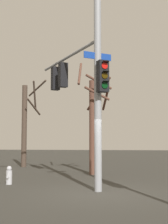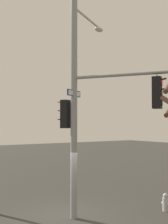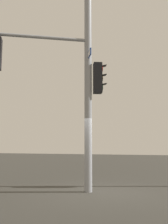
{
  "view_description": "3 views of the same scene",
  "coord_description": "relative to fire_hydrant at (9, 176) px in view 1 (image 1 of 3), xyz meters",
  "views": [
    {
      "loc": [
        10.57,
        0.61,
        1.82
      ],
      "look_at": [
        0.07,
        -0.5,
        2.72
      ],
      "focal_mm": 50.15,
      "sensor_mm": 36.0,
      "label": 1
    },
    {
      "loc": [
        -10.3,
        6.1,
        3.58
      ],
      "look_at": [
        -0.71,
        -0.32,
        4.04
      ],
      "focal_mm": 48.62,
      "sensor_mm": 36.0,
      "label": 2
    },
    {
      "loc": [
        2.92,
        -8.51,
        1.53
      ],
      "look_at": [
        -0.53,
        -0.14,
        2.73
      ],
      "focal_mm": 41.8,
      "sensor_mm": 36.0,
      "label": 3
    }
  ],
  "objects": [
    {
      "name": "bare_tree_behind_pole",
      "position": [
        -7.59,
        -1.62,
        2.55
      ],
      "size": [
        2.4,
        1.61,
        5.69
      ],
      "color": "#42342A",
      "rests_on": "ground"
    },
    {
      "name": "ground_plane",
      "position": [
        1.7,
        3.7,
        -0.34
      ],
      "size": [
        80.0,
        80.0,
        0.0
      ],
      "primitive_type": "plane",
      "color": "#34332D"
    },
    {
      "name": "fire_hydrant",
      "position": [
        0.0,
        0.0,
        0.0
      ],
      "size": [
        0.38,
        0.24,
        0.73
      ],
      "color": "#B2B2B7",
      "rests_on": "ground"
    },
    {
      "name": "main_signal_pole_assembly",
      "position": [
        0.54,
        2.99,
        4.3
      ],
      "size": [
        6.44,
        3.5,
        8.51
      ],
      "rotation": [
        0.0,
        0.0,
        3.71
      ],
      "color": "gray",
      "rests_on": "ground"
    },
    {
      "name": "bare_tree_across_street",
      "position": [
        -3.82,
        3.09,
        2.44
      ],
      "size": [
        2.03,
        1.76,
        5.96
      ],
      "color": "brown",
      "rests_on": "ground"
    }
  ]
}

